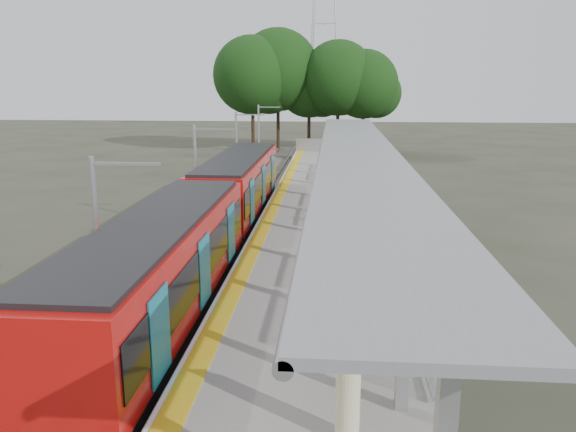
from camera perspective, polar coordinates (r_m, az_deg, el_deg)
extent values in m
cube|color=#59544C|center=(29.69, -5.30, -0.86)|extent=(3.00, 70.00, 0.24)
cube|color=gray|center=(29.17, 3.43, -0.32)|extent=(6.00, 50.00, 1.00)
cube|color=yellow|center=(29.21, -1.56, 0.75)|extent=(0.60, 50.00, 0.02)
cube|color=#9EA0A5|center=(53.60, 4.05, 7.20)|extent=(6.00, 0.10, 1.20)
cube|color=black|center=(17.50, -12.69, -9.76)|extent=(2.50, 13.50, 0.70)
cube|color=red|center=(16.94, -12.97, -4.78)|extent=(2.65, 13.50, 2.50)
cube|color=black|center=(16.92, -12.98, -4.62)|extent=(2.72, 12.96, 1.20)
cube|color=black|center=(16.58, -13.21, -0.51)|extent=(2.40, 12.82, 0.15)
cube|color=#0D6A84|center=(16.63, -8.45, -5.46)|extent=(0.04, 1.30, 2.00)
cylinder|color=black|center=(13.71, -18.70, -18.54)|extent=(2.20, 0.70, 0.70)
cube|color=black|center=(30.60, -4.97, 0.60)|extent=(2.50, 13.50, 0.70)
cube|color=red|center=(30.29, -5.04, 3.55)|extent=(2.65, 13.50, 2.50)
cube|color=black|center=(30.28, -5.04, 3.64)|extent=(2.72, 12.96, 1.20)
cube|color=black|center=(30.09, -5.09, 5.99)|extent=(2.40, 12.82, 0.15)
cube|color=#0D6A84|center=(30.12, -2.47, 3.24)|extent=(0.04, 1.30, 2.00)
cylinder|color=black|center=(26.18, -6.66, -2.35)|extent=(2.20, 0.70, 0.70)
cube|color=black|center=(23.56, -7.86, -0.03)|extent=(2.30, 0.80, 2.40)
cube|color=#9EA0A5|center=(11.44, 11.76, -11.13)|extent=(0.25, 0.25, 3.50)
cube|color=#9EA0A5|center=(15.15, 9.96, -4.83)|extent=(0.25, 0.25, 3.50)
cube|color=#9EA0A5|center=(18.98, 8.89, -1.04)|extent=(0.25, 0.25, 3.50)
cube|color=#9EA0A5|center=(22.86, 8.19, 1.47)|extent=(0.25, 0.25, 3.50)
cube|color=#9EA0A5|center=(26.78, 7.69, 3.25)|extent=(0.25, 0.25, 3.50)
cube|color=#9EA0A5|center=(30.72, 7.31, 4.58)|extent=(0.25, 0.25, 3.50)
cube|color=#9EA0A5|center=(34.68, 7.03, 5.60)|extent=(0.25, 0.25, 3.50)
cube|color=#9EA0A5|center=(38.64, 6.79, 6.42)|extent=(0.25, 0.25, 3.50)
cube|color=#9EA0A5|center=(42.61, 6.61, 7.08)|extent=(0.25, 0.25, 3.50)
cube|color=gray|center=(24.52, 7.12, 6.65)|extent=(3.20, 38.00, 0.16)
cylinder|color=#9EA0A5|center=(24.51, 3.47, 6.54)|extent=(0.24, 38.00, 0.24)
cube|color=silver|center=(13.58, 13.61, -9.72)|extent=(0.05, 3.70, 2.20)
cube|color=silver|center=(17.29, 11.61, -4.51)|extent=(0.05, 3.70, 2.20)
cube|color=silver|center=(24.98, 9.48, 1.16)|extent=(0.05, 3.70, 2.20)
cube|color=silver|center=(28.89, 8.84, 2.85)|extent=(0.05, 3.70, 2.20)
cube|color=silver|center=(36.77, 7.97, 5.15)|extent=(0.05, 3.70, 2.20)
cube|color=silver|center=(40.72, 7.66, 5.97)|extent=(0.05, 3.70, 2.20)
cylinder|color=#382316|center=(60.91, -3.58, 9.01)|extent=(0.36, 0.36, 5.40)
sphere|color=#174112|center=(60.73, -3.66, 14.10)|extent=(8.21, 8.21, 8.21)
cylinder|color=#382316|center=(62.38, -1.01, 9.31)|extent=(0.36, 0.36, 5.78)
sphere|color=#174112|center=(62.22, -1.03, 14.63)|extent=(8.78, 8.78, 8.78)
cylinder|color=#382316|center=(63.21, 2.14, 8.90)|extent=(0.36, 0.36, 4.77)
sphere|color=#174112|center=(63.01, 2.18, 13.23)|extent=(7.25, 7.25, 7.25)
cylinder|color=#382316|center=(61.41, 5.05, 8.93)|extent=(0.36, 0.36, 5.20)
sphere|color=#174112|center=(61.22, 5.15, 13.79)|extent=(7.91, 7.91, 7.91)
cylinder|color=#382316|center=(61.83, 7.59, 8.70)|extent=(0.36, 0.36, 4.79)
sphere|color=#174112|center=(61.62, 7.73, 13.14)|extent=(7.27, 7.27, 7.27)
cylinder|color=#9EA0A5|center=(17.44, -18.69, -3.08)|extent=(0.16, 0.16, 5.40)
cube|color=#9EA0A5|center=(16.55, -16.14, 5.11)|extent=(2.00, 0.08, 0.08)
cylinder|color=#9EA0A5|center=(28.57, -9.32, 3.74)|extent=(0.16, 0.16, 5.40)
cube|color=#9EA0A5|center=(28.03, -7.51, 8.77)|extent=(2.00, 0.08, 0.08)
cylinder|color=#9EA0A5|center=(40.20, -5.24, 6.65)|extent=(0.16, 0.16, 5.40)
cube|color=#9EA0A5|center=(39.82, -3.88, 10.23)|extent=(2.00, 0.08, 0.08)
cylinder|color=#9EA0A5|center=(52.00, -2.99, 8.24)|extent=(0.16, 0.16, 5.40)
cube|color=#9EA0A5|center=(51.70, -1.91, 11.00)|extent=(2.00, 0.08, 0.08)
cube|color=#0E0E49|center=(20.25, 10.56, -3.84)|extent=(0.51, 1.69, 0.07)
cube|color=#0E0E49|center=(20.13, 9.97, -2.92)|extent=(0.07, 1.68, 0.62)
cube|color=#9EA0A5|center=(19.69, 10.73, -5.14)|extent=(0.45, 0.07, 0.49)
cube|color=#9EA0A5|center=(20.96, 10.35, -3.97)|extent=(0.45, 0.07, 0.49)
cube|color=#0E0E49|center=(39.69, 6.83, 4.64)|extent=(0.62, 1.40, 0.05)
cube|color=#0E0E49|center=(39.64, 6.58, 5.03)|extent=(0.27, 1.34, 0.49)
cube|color=#9EA0A5|center=(39.19, 6.85, 4.22)|extent=(0.36, 0.11, 0.40)
cube|color=#9EA0A5|center=(40.25, 6.80, 4.47)|extent=(0.36, 0.11, 0.40)
cylinder|color=beige|center=(10.82, 6.10, -17.82)|extent=(0.46, 0.46, 1.71)
cube|color=red|center=(10.32, 6.24, -12.94)|extent=(0.41, 0.12, 0.29)
cylinder|color=beige|center=(25.28, 6.90, 0.33)|extent=(0.39, 0.39, 1.48)
cube|color=red|center=(25.09, 6.95, 2.30)|extent=(0.35, 0.14, 0.25)
cylinder|color=#9EA0A5|center=(25.04, 8.10, -0.46)|extent=(0.57, 0.57, 0.95)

